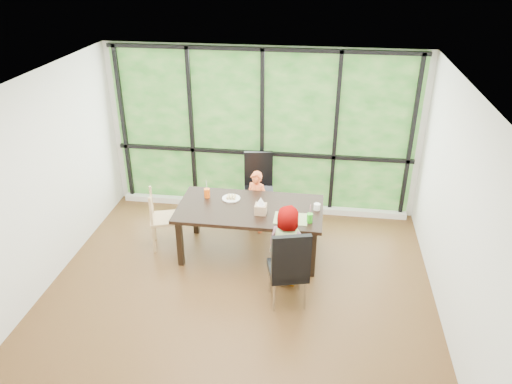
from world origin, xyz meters
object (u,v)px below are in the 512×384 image
(chair_window_leather, at_px, (259,188))
(orange_cup, at_px, (207,193))
(chair_interior_leather, at_px, (288,265))
(plate_far, at_px, (231,198))
(child_older, at_px, (289,245))
(plate_near, at_px, (289,219))
(green_cup, at_px, (310,218))
(child_toddler, at_px, (256,202))
(tissue_box, at_px, (261,209))
(chair_end_beech, at_px, (164,218))
(white_mug, at_px, (317,207))
(dining_table, at_px, (250,230))

(chair_window_leather, relative_size, orange_cup, 8.07)
(chair_interior_leather, bearing_deg, plate_far, -67.09)
(chair_interior_leather, xyz_separation_m, child_older, (-0.02, 0.41, 0.02))
(child_older, relative_size, plate_near, 5.08)
(plate_near, xyz_separation_m, green_cup, (0.28, -0.03, 0.06))
(child_toddler, relative_size, tissue_box, 6.38)
(child_toddler, relative_size, green_cup, 7.96)
(plate_far, bearing_deg, chair_interior_leather, -52.53)
(chair_end_beech, distance_m, tissue_box, 1.50)
(plate_far, relative_size, tissue_box, 1.67)
(plate_far, bearing_deg, white_mug, -6.76)
(plate_far, distance_m, plate_near, 0.99)
(chair_interior_leather, bearing_deg, white_mug, -120.63)
(child_toddler, bearing_deg, plate_near, -36.56)
(chair_end_beech, xyz_separation_m, white_mug, (2.20, 0.04, 0.35))
(chair_interior_leather, xyz_separation_m, child_toddler, (-0.62, 1.63, -0.04))
(dining_table, relative_size, child_older, 1.81)
(child_toddler, relative_size, white_mug, 10.98)
(child_toddler, xyz_separation_m, plate_near, (0.57, -0.89, 0.26))
(plate_far, bearing_deg, chair_window_leather, 70.75)
(dining_table, bearing_deg, chair_window_leather, 90.91)
(chair_end_beech, height_order, plate_near, chair_end_beech)
(chair_window_leather, relative_size, chair_end_beech, 1.20)
(child_toddler, xyz_separation_m, green_cup, (0.84, -0.92, 0.31))
(chair_end_beech, distance_m, plate_near, 1.89)
(child_toddler, distance_m, tissue_box, 0.86)
(plate_far, relative_size, white_mug, 2.87)
(plate_far, height_order, green_cup, green_cup)
(plate_far, height_order, orange_cup, orange_cup)
(dining_table, bearing_deg, white_mug, 4.10)
(child_older, distance_m, plate_far, 1.23)
(green_cup, distance_m, white_mug, 0.36)
(white_mug, bearing_deg, green_cup, -103.61)
(chair_window_leather, distance_m, child_older, 1.75)
(child_older, xyz_separation_m, tissue_box, (-0.43, 0.45, 0.26))
(plate_near, bearing_deg, tissue_box, 163.77)
(child_older, bearing_deg, green_cup, -109.18)
(plate_far, xyz_separation_m, white_mug, (1.23, -0.15, 0.04))
(chair_end_beech, bearing_deg, white_mug, -106.49)
(child_toddler, bearing_deg, chair_interior_leather, -48.09)
(white_mug, bearing_deg, chair_interior_leather, -106.08)
(green_cup, bearing_deg, child_toddler, 132.47)
(child_older, relative_size, tissue_box, 7.14)
(chair_window_leather, bearing_deg, plate_far, -119.37)
(chair_window_leather, distance_m, green_cup, 1.61)
(plate_far, bearing_deg, child_older, -41.63)
(orange_cup, bearing_deg, green_cup, -18.47)
(dining_table, height_order, tissue_box, tissue_box)
(chair_end_beech, bearing_deg, plate_near, -116.37)
(plate_near, bearing_deg, child_toddler, 122.35)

